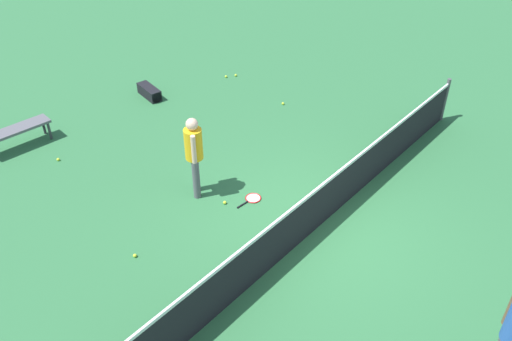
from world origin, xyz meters
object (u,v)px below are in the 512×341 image
(tennis_ball_by_net, at_px, (225,203))
(tennis_ball_midcourt, at_px, (58,159))
(tennis_racket_near_player, at_px, (252,199))
(tennis_ball_stray_right, at_px, (135,256))
(tennis_ball_stray_left, at_px, (236,75))
(courtside_bench, at_px, (15,131))
(equipment_bag, at_px, (150,92))
(tennis_ball_near_player, at_px, (283,104))
(tennis_ball_baseline, at_px, (226,77))
(player_near_side, at_px, (194,151))

(tennis_ball_by_net, distance_m, tennis_ball_midcourt, 3.91)
(tennis_racket_near_player, relative_size, tennis_ball_stray_right, 9.00)
(tennis_ball_stray_left, bearing_deg, tennis_ball_midcourt, -1.61)
(courtside_bench, relative_size, equipment_bag, 1.83)
(tennis_ball_near_player, xyz_separation_m, tennis_ball_by_net, (3.78, 1.57, 0.00))
(tennis_ball_by_net, relative_size, tennis_ball_midcourt, 1.00)
(tennis_ball_by_net, xyz_separation_m, tennis_ball_stray_left, (-4.17, -3.54, 0.00))
(tennis_ball_baseline, relative_size, courtside_bench, 0.04)
(tennis_ball_near_player, xyz_separation_m, courtside_bench, (5.32, -3.23, 0.38))
(player_near_side, height_order, tennis_ball_near_player, player_near_side)
(tennis_racket_near_player, height_order, tennis_ball_baseline, tennis_ball_baseline)
(tennis_racket_near_player, bearing_deg, tennis_ball_stray_left, -134.05)
(tennis_ball_by_net, bearing_deg, player_near_side, -80.18)
(tennis_racket_near_player, height_order, tennis_ball_near_player, tennis_ball_near_player)
(tennis_ball_midcourt, bearing_deg, tennis_racket_near_player, 113.40)
(tennis_ball_midcourt, xyz_separation_m, tennis_ball_stray_left, (-5.45, 0.15, 0.00))
(tennis_ball_near_player, xyz_separation_m, tennis_ball_stray_right, (5.82, 1.39, 0.00))
(tennis_ball_by_net, bearing_deg, equipment_bag, -113.02)
(tennis_ball_by_net, xyz_separation_m, tennis_ball_baseline, (-3.94, -3.69, 0.00))
(tennis_ball_near_player, xyz_separation_m, equipment_bag, (1.92, -2.81, 0.11))
(tennis_ball_by_net, relative_size, tennis_ball_stray_right, 1.00)
(tennis_ball_midcourt, height_order, tennis_ball_stray_left, same)
(tennis_ball_stray_right, bearing_deg, tennis_ball_near_player, -166.57)
(tennis_ball_near_player, distance_m, tennis_ball_by_net, 4.09)
(tennis_ball_baseline, distance_m, courtside_bench, 5.60)
(tennis_ball_stray_right, height_order, courtside_bench, courtside_bench)
(tennis_racket_near_player, bearing_deg, equipment_bag, -106.73)
(tennis_ball_stray_left, distance_m, equipment_bag, 2.46)
(tennis_ball_baseline, xyz_separation_m, equipment_bag, (2.08, -0.70, 0.11))
(tennis_ball_stray_right, height_order, equipment_bag, equipment_bag)
(tennis_ball_midcourt, distance_m, courtside_bench, 1.20)
(tennis_ball_midcourt, distance_m, equipment_bag, 3.22)
(tennis_racket_near_player, bearing_deg, tennis_ball_by_net, -33.92)
(courtside_bench, height_order, equipment_bag, courtside_bench)
(tennis_ball_by_net, xyz_separation_m, equipment_bag, (-1.86, -4.39, 0.11))
(tennis_ball_baseline, distance_m, tennis_ball_stray_right, 6.93)
(tennis_racket_near_player, distance_m, tennis_ball_midcourt, 4.36)
(tennis_ball_baseline, xyz_separation_m, tennis_ball_stray_left, (-0.23, 0.15, 0.00))
(tennis_racket_near_player, xyz_separation_m, tennis_ball_baseline, (-3.49, -3.99, 0.02))
(tennis_ball_baseline, bearing_deg, tennis_ball_near_player, 85.61)
(tennis_ball_by_net, xyz_separation_m, tennis_ball_stray_right, (2.04, -0.18, 0.00))
(player_near_side, relative_size, tennis_ball_baseline, 25.76)
(tennis_ball_baseline, relative_size, tennis_ball_stray_left, 1.00)
(tennis_ball_stray_left, bearing_deg, tennis_racket_near_player, 45.95)
(tennis_racket_near_player, height_order, tennis_ball_by_net, tennis_ball_by_net)
(player_near_side, relative_size, tennis_ball_by_net, 25.76)
(equipment_bag, bearing_deg, player_near_side, 62.22)
(tennis_ball_midcourt, relative_size, courtside_bench, 0.04)
(tennis_racket_near_player, distance_m, tennis_ball_stray_left, 5.35)
(tennis_ball_stray_left, bearing_deg, courtside_bench, -12.43)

